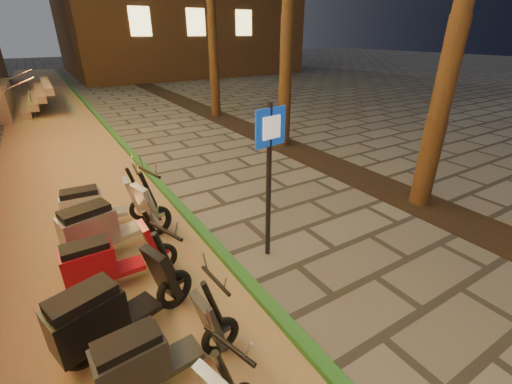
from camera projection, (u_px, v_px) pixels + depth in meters
ground at (382, 337)px, 4.16m from camera, size 120.00×120.00×0.00m
parking_strip at (64, 151)px, 10.60m from camera, size 3.40×60.00×0.01m
green_curb at (121, 142)px, 11.40m from camera, size 0.18×60.00×0.10m
planting_strip at (324, 162)px, 9.72m from camera, size 1.20×40.00×0.02m
pedestrian_sign at (269, 163)px, 5.04m from camera, size 0.55×0.12×2.50m
scooter_6 at (156, 354)px, 3.39m from camera, size 1.55×0.54×1.09m
scooter_7 at (112, 310)px, 3.84m from camera, size 1.75×0.93×1.24m
scooter_8 at (108, 261)px, 4.75m from camera, size 1.56×0.55×1.10m
scooter_9 at (107, 226)px, 5.45m from camera, size 1.83×0.89×1.29m
scooter_10 at (98, 206)px, 6.23m from camera, size 1.61×0.58×1.13m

